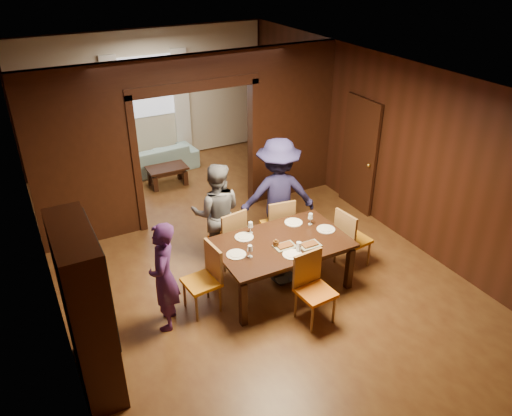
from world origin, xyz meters
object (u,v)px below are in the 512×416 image
dining_table (281,264)px  chair_left (201,280)px  person_purple (164,277)px  chair_far_r (277,224)px  chair_near (316,290)px  chair_right (353,238)px  chair_far_l (227,236)px  person_navy (278,195)px  person_grey (217,213)px  coffee_table (168,176)px  sofa (151,159)px  hutch (86,310)px

dining_table → chair_left: bearing=178.2°
person_purple → chair_far_r: 2.35m
dining_table → chair_near: chair_near is taller
chair_right → chair_far_l: bearing=54.3°
person_navy → chair_far_r: bearing=74.2°
person_grey → chair_left: person_grey is taller
chair_near → coffee_table: bearing=89.9°
chair_right → chair_far_l: (-1.69, 0.94, 0.00)m
dining_table → chair_right: size_ratio=1.92×
person_grey → sofa: (0.06, 3.74, -0.52)m
sofa → coffee_table: sofa is taller
sofa → hutch: size_ratio=0.99×
person_purple → chair_left: size_ratio=1.57×
person_purple → sofa: bearing=-170.4°
dining_table → coffee_table: bearing=95.0°
person_purple → dining_table: 1.77m
person_navy → chair_far_r: size_ratio=1.94×
chair_left → chair_far_l: same height
dining_table → hutch: (-2.75, -0.53, 0.62)m
person_purple → sofa: person_purple is taller
chair_left → coffee_table: bearing=162.2°
person_grey → person_navy: size_ratio=0.87×
dining_table → chair_right: bearing=-1.9°
chair_left → chair_right: (2.47, -0.08, 0.00)m
chair_left → chair_far_r: (1.64, 0.82, 0.00)m
person_purple → coffee_table: bearing=-174.5°
person_purple → chair_far_l: 1.61m
sofa → hutch: hutch is taller
person_grey → dining_table: person_grey is taller
person_grey → chair_far_l: size_ratio=1.68×
chair_left → chair_right: same height
chair_right → person_grey: bearing=50.9°
person_purple → person_navy: person_navy is taller
sofa → dining_table: bearing=90.6°
person_navy → chair_right: person_navy is taller
chair_far_l → chair_left: bearing=38.5°
person_grey → chair_near: person_grey is taller
coffee_table → chair_far_l: (-0.08, -3.12, 0.28)m
sofa → person_grey: bearing=84.3°
person_navy → chair_left: bearing=46.3°
coffee_table → chair_left: chair_left is taller
chair_far_l → chair_right: bearing=141.7°
sofa → chair_far_r: size_ratio=2.05×
sofa → dining_table: 4.84m
coffee_table → chair_far_l: chair_far_l is taller
chair_left → sofa: bearing=165.3°
person_purple → person_grey: bearing=156.8°
chair_left → chair_near: size_ratio=1.00×
person_purple → chair_near: (1.75, -0.83, -0.27)m
person_grey → dining_table: size_ratio=0.87×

